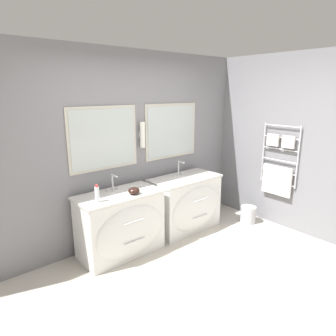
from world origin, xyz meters
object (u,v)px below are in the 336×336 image
Objects in this scene: vanity_right at (186,203)px; waste_bin at (248,214)px; toiletry_bottle at (97,194)px; amenity_bowl at (134,191)px; vanity_left at (122,224)px.

waste_bin is (0.93, -0.48, -0.28)m from vanity_right.
toiletry_bottle is 1.41× the size of amenity_bowl.
amenity_bowl is at bearing 169.08° from waste_bin.
amenity_bowl is (0.13, -0.10, 0.45)m from vanity_left.
waste_bin is (2.40, -0.42, -0.78)m from toiletry_bottle.
toiletry_bottle is (-0.34, -0.06, 0.50)m from vanity_left.
amenity_bowl reaches higher than vanity_right.
toiletry_bottle reaches higher than amenity_bowl.
vanity_left reaches higher than waste_bin.
vanity_left is 0.48m from amenity_bowl.
vanity_right is at bearing 2.15° from toiletry_bottle.
toiletry_bottle is at bearing 170.04° from waste_bin.
waste_bin is (2.06, -0.48, -0.28)m from vanity_left.
vanity_left is at bearing 141.79° from amenity_bowl.
amenity_bowl is at bearing -38.21° from vanity_left.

